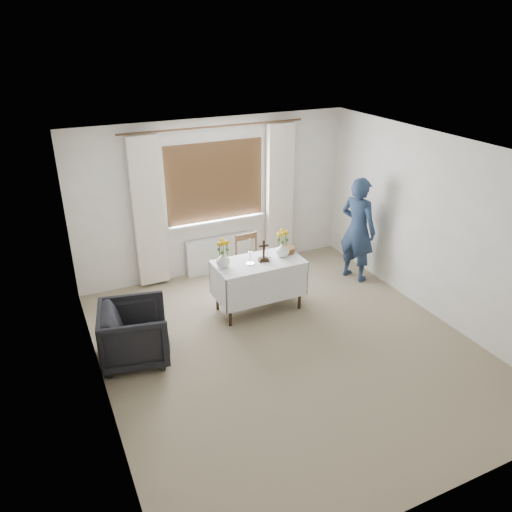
% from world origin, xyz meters
% --- Properties ---
extents(ground, '(5.00, 5.00, 0.00)m').
position_xyz_m(ground, '(0.00, 0.00, 0.00)').
color(ground, gray).
rests_on(ground, ground).
extents(altar_table, '(1.24, 0.64, 0.76)m').
position_xyz_m(altar_table, '(0.06, 1.03, 0.38)').
color(altar_table, white).
rests_on(altar_table, ground).
extents(wooden_chair, '(0.40, 0.40, 0.86)m').
position_xyz_m(wooden_chair, '(0.23, 1.66, 0.43)').
color(wooden_chair, brown).
rests_on(wooden_chair, ground).
extents(armchair, '(0.94, 0.93, 0.73)m').
position_xyz_m(armchair, '(-1.80, 0.59, 0.37)').
color(armchair, black).
rests_on(armchair, ground).
extents(person, '(0.59, 0.71, 1.67)m').
position_xyz_m(person, '(1.89, 1.27, 0.84)').
color(person, navy).
rests_on(person, ground).
extents(radiator, '(1.10, 0.10, 0.60)m').
position_xyz_m(radiator, '(0.00, 2.42, 0.30)').
color(radiator, silver).
rests_on(radiator, ground).
extents(wooden_cross, '(0.16, 0.13, 0.31)m').
position_xyz_m(wooden_cross, '(0.13, 1.01, 0.92)').
color(wooden_cross, black).
rests_on(wooden_cross, altar_table).
extents(candlestick_left, '(0.12, 0.12, 0.37)m').
position_xyz_m(candlestick_left, '(-0.08, 1.00, 0.95)').
color(candlestick_left, silver).
rests_on(candlestick_left, altar_table).
extents(candlestick_right, '(0.13, 0.13, 0.34)m').
position_xyz_m(candlestick_right, '(0.22, 1.06, 0.93)').
color(candlestick_right, silver).
rests_on(candlestick_right, altar_table).
extents(flower_vase_left, '(0.20, 0.20, 0.21)m').
position_xyz_m(flower_vase_left, '(-0.44, 1.08, 0.87)').
color(flower_vase_left, white).
rests_on(flower_vase_left, altar_table).
extents(flower_vase_right, '(0.20, 0.20, 0.21)m').
position_xyz_m(flower_vase_right, '(0.44, 1.04, 0.87)').
color(flower_vase_right, white).
rests_on(flower_vase_right, altar_table).
extents(wicker_basket, '(0.26, 0.26, 0.08)m').
position_xyz_m(wicker_basket, '(0.57, 1.12, 0.80)').
color(wicker_basket, brown).
rests_on(wicker_basket, altar_table).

